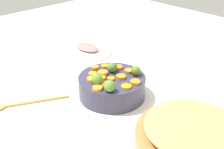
{
  "coord_description": "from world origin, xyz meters",
  "views": [
    {
      "loc": [
        -0.66,
        0.59,
        0.58
      ],
      "look_at": [
        -0.02,
        -0.02,
        0.11
      ],
      "focal_mm": 46.72,
      "sensor_mm": 36.0,
      "label": 1
    }
  ],
  "objects": [
    {
      "name": "carrot_slice_13",
      "position": [
        0.07,
        -0.02,
        0.1
      ],
      "size": [
        0.03,
        0.03,
        0.01
      ],
      "primitive_type": "cylinder",
      "rotation": [
        0.0,
        0.0,
        0.16
      ],
      "color": "orange",
      "rests_on": "serving_bowl_carrots"
    },
    {
      "name": "carrot_slice_6",
      "position": [
        0.02,
        -0.01,
        0.1
      ],
      "size": [
        0.05,
        0.05,
        0.01
      ],
      "primitive_type": "cylinder",
      "rotation": [
        0.0,
        0.0,
        4.39
      ],
      "color": "orange",
      "rests_on": "serving_bowl_carrots"
    },
    {
      "name": "carrot_slice_12",
      "position": [
        0.06,
        -0.06,
        0.1
      ],
      "size": [
        0.04,
        0.04,
        0.01
      ],
      "primitive_type": "cylinder",
      "rotation": [
        0.0,
        0.0,
        2.66
      ],
      "color": "orange",
      "rests_on": "serving_bowl_carrots"
    },
    {
      "name": "carrot_slice_10",
      "position": [
        -0.03,
        -0.01,
        0.1
      ],
      "size": [
        0.03,
        0.03,
        0.01
      ],
      "primitive_type": "cylinder",
      "rotation": [
        0.0,
        0.0,
        2.9
      ],
      "color": "orange",
      "rests_on": "serving_bowl_carrots"
    },
    {
      "name": "ham_slice_main",
      "position": [
        0.36,
        -0.21,
        0.04
      ],
      "size": [
        0.14,
        0.09,
        0.02
      ],
      "primitive_type": "ellipsoid",
      "rotation": [
        0.0,
        0.0,
        6.25
      ],
      "color": "#C97471",
      "rests_on": "ham_plate"
    },
    {
      "name": "brussels_sprout_2",
      "position": [
        -0.02,
        0.05,
        0.12
      ],
      "size": [
        0.04,
        0.04,
        0.04
      ],
      "primitive_type": "sphere",
      "color": "#548528",
      "rests_on": "serving_bowl_carrots"
    },
    {
      "name": "serving_bowl_carrots",
      "position": [
        -0.02,
        -0.02,
        0.06
      ],
      "size": [
        0.24,
        0.24,
        0.08
      ],
      "primitive_type": "cylinder",
      "color": "#33334C",
      "rests_on": "tabletop"
    },
    {
      "name": "carrot_slice_11",
      "position": [
        -0.04,
        -0.04,
        0.1
      ],
      "size": [
        0.05,
        0.05,
        0.01
      ],
      "primitive_type": "cylinder",
      "rotation": [
        0.0,
        0.0,
        3.64
      ],
      "color": "orange",
      "rests_on": "serving_bowl_carrots"
    },
    {
      "name": "ham_plate",
      "position": [
        0.36,
        -0.19,
        0.03
      ],
      "size": [
        0.27,
        0.27,
        0.01
      ],
      "primitive_type": "cylinder",
      "color": "white",
      "rests_on": "tabletop"
    },
    {
      "name": "carrot_slice_4",
      "position": [
        -0.05,
        0.03,
        0.1
      ],
      "size": [
        0.04,
        0.04,
        0.01
      ],
      "primitive_type": "cylinder",
      "rotation": [
        0.0,
        0.0,
        2.8
      ],
      "color": "orange",
      "rests_on": "serving_bowl_carrots"
    },
    {
      "name": "carrot_slice_7",
      "position": [
        -0.1,
        -0.05,
        0.1
      ],
      "size": [
        0.05,
        0.05,
        0.01
      ],
      "primitive_type": "cylinder",
      "rotation": [
        0.0,
        0.0,
        3.57
      ],
      "color": "orange",
      "rests_on": "serving_bowl_carrots"
    },
    {
      "name": "tabletop",
      "position": [
        0.0,
        0.0,
        0.01
      ],
      "size": [
        2.4,
        2.4,
        0.02
      ],
      "primitive_type": "cube",
      "color": "white",
      "rests_on": "ground"
    },
    {
      "name": "wooden_spoon",
      "position": [
        0.17,
        0.27,
        0.03
      ],
      "size": [
        0.15,
        0.27,
        0.01
      ],
      "color": "tan",
      "rests_on": "tabletop"
    },
    {
      "name": "carrot_slice_2",
      "position": [
        -0.03,
        -0.09,
        0.1
      ],
      "size": [
        0.04,
        0.04,
        0.01
      ],
      "primitive_type": "cylinder",
      "rotation": [
        0.0,
        0.0,
        0.87
      ],
      "color": "orange",
      "rests_on": "serving_bowl_carrots"
    },
    {
      "name": "carrot_slice_3",
      "position": [
        -0.1,
        -0.01,
        0.1
      ],
      "size": [
        0.05,
        0.05,
        0.01
      ],
      "primitive_type": "cylinder",
      "rotation": [
        0.0,
        0.0,
        1.01
      ],
      "color": "orange",
      "rests_on": "serving_bowl_carrots"
    },
    {
      "name": "carrot_slice_8",
      "position": [
        0.01,
        0.04,
        0.1
      ],
      "size": [
        0.04,
        0.04,
        0.01
      ],
      "primitive_type": "cylinder",
      "rotation": [
        0.0,
        0.0,
        1.28
      ],
      "color": "orange",
      "rests_on": "serving_bowl_carrots"
    },
    {
      "name": "carrot_slice_5",
      "position": [
        0.04,
        0.02,
        0.1
      ],
      "size": [
        0.04,
        0.04,
        0.01
      ],
      "primitive_type": "cylinder",
      "rotation": [
        0.0,
        0.0,
        4.33
      ],
      "color": "orange",
      "rests_on": "serving_bowl_carrots"
    },
    {
      "name": "brussels_sprout_0",
      "position": [
        -0.08,
        0.05,
        0.12
      ],
      "size": [
        0.04,
        0.04,
        0.04
      ],
      "primitive_type": "sphere",
      "color": "#538834",
      "rests_on": "serving_bowl_carrots"
    },
    {
      "name": "brussels_sprout_1",
      "position": [
        -0.06,
        -0.09,
        0.11
      ],
      "size": [
        0.03,
        0.03,
        0.03
      ],
      "primitive_type": "sphere",
      "color": "#5B7124",
      "rests_on": "serving_bowl_carrots"
    },
    {
      "name": "carrot_slice_0",
      "position": [
        0.02,
        -0.08,
        0.1
      ],
      "size": [
        0.04,
        0.04,
        0.01
      ],
      "primitive_type": "cylinder",
      "rotation": [
        0.0,
        0.0,
        4.2
      ],
      "color": "orange",
      "rests_on": "serving_bowl_carrots"
    },
    {
      "name": "brussels_sprout_3",
      "position": [
        0.01,
        -0.05,
        0.12
      ],
      "size": [
        0.04,
        0.04,
        0.04
      ],
      "primitive_type": "sphere",
      "color": "#497631",
      "rests_on": "serving_bowl_carrots"
    },
    {
      "name": "carrot_slice_9",
      "position": [
        -0.0,
        0.02,
        0.1
      ],
      "size": [
        0.05,
        0.05,
        0.01
      ],
      "primitive_type": "cylinder",
      "rotation": [
        0.0,
        0.0,
        2.45
      ],
      "color": "orange",
      "rests_on": "serving_bowl_carrots"
    },
    {
      "name": "stuffing_mound",
      "position": [
        -0.42,
        0.11,
        0.18
      ],
      "size": [
        0.22,
        0.22,
        0.03
      ],
      "primitive_type": "ellipsoid",
      "color": "tan",
      "rests_on": "metal_pot"
    },
    {
      "name": "carrot_slice_1",
      "position": [
        -0.04,
        0.07,
        0.1
      ],
      "size": [
        0.04,
        0.04,
        0.01
      ],
      "primitive_type": "cylinder",
      "rotation": [
        0.0,
        0.0,
        1.26
      ],
      "color": "orange",
      "rests_on": "serving_bowl_carrots"
    }
  ]
}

